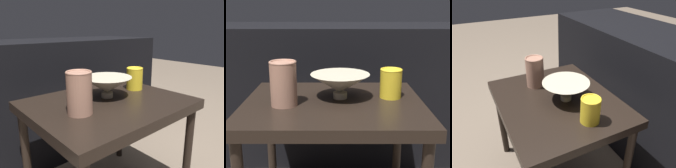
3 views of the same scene
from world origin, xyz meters
TOP-DOWN VIEW (x-y plane):
  - table at (0.00, 0.00)m, footprint 0.64×0.52m
  - couch_backdrop at (0.00, 0.63)m, footprint 1.54×0.50m
  - bowl at (0.02, 0.04)m, footprint 0.22×0.22m
  - vase_textured_left at (-0.17, -0.04)m, footprint 0.09×0.09m
  - vase_colorful_right at (0.21, 0.05)m, footprint 0.08×0.08m

SIDE VIEW (x-z plane):
  - couch_backdrop at x=0.00m, z-range 0.00..0.71m
  - table at x=0.00m, z-range 0.19..0.67m
  - vase_colorful_right at x=0.21m, z-range 0.49..0.60m
  - bowl at x=0.02m, z-range 0.50..0.59m
  - vase_textured_left at x=-0.17m, z-range 0.49..0.64m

